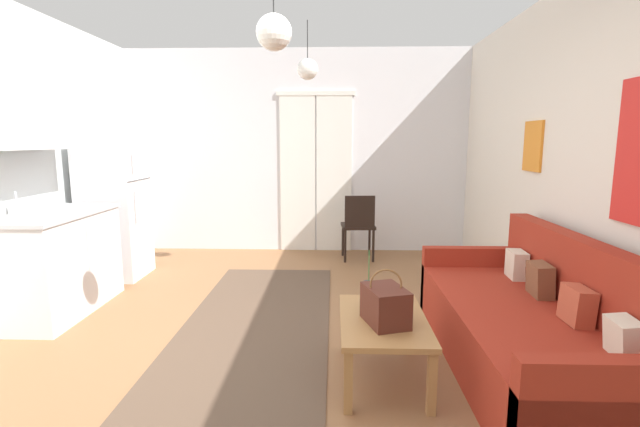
# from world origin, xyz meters

# --- Properties ---
(ground_plane) EXTENTS (5.28, 7.26, 0.10)m
(ground_plane) POSITION_xyz_m (0.00, 0.00, -0.05)
(ground_plane) COLOR #8E603D
(wall_back) EXTENTS (4.88, 0.13, 2.77)m
(wall_back) POSITION_xyz_m (0.01, 3.38, 1.37)
(wall_back) COLOR silver
(wall_back) RESTS_ON ground_plane
(wall_right) EXTENTS (0.12, 6.86, 2.77)m
(wall_right) POSITION_xyz_m (2.39, -0.00, 1.39)
(wall_right) COLOR silver
(wall_right) RESTS_ON ground_plane
(area_rug) EXTENTS (1.22, 3.04, 0.01)m
(area_rug) POSITION_xyz_m (-0.12, 0.74, 0.01)
(area_rug) COLOR brown
(area_rug) RESTS_ON ground_plane
(couch) EXTENTS (0.91, 2.19, 0.90)m
(couch) POSITION_xyz_m (1.87, -0.03, 0.28)
(couch) COLOR maroon
(couch) RESTS_ON ground_plane
(coffee_table) EXTENTS (0.55, 0.87, 0.41)m
(coffee_table) POSITION_xyz_m (0.84, -0.18, 0.36)
(coffee_table) COLOR #A87542
(coffee_table) RESTS_ON ground_plane
(bamboo_vase) EXTENTS (0.07, 0.07, 0.39)m
(bamboo_vase) POSITION_xyz_m (0.76, 0.04, 0.50)
(bamboo_vase) COLOR #2D2D33
(bamboo_vase) RESTS_ON coffee_table
(handbag) EXTENTS (0.30, 0.36, 0.35)m
(handbag) POSITION_xyz_m (0.85, -0.26, 0.53)
(handbag) COLOR #512319
(handbag) RESTS_ON coffee_table
(refrigerator) EXTENTS (0.63, 0.61, 1.62)m
(refrigerator) POSITION_xyz_m (-1.94, 2.00, 0.81)
(refrigerator) COLOR white
(refrigerator) RESTS_ON ground_plane
(kitchen_counter) EXTENTS (0.63, 1.22, 2.11)m
(kitchen_counter) POSITION_xyz_m (-1.99, 0.90, 0.80)
(kitchen_counter) COLOR silver
(kitchen_counter) RESTS_ON ground_plane
(accent_chair) EXTENTS (0.45, 0.43, 0.86)m
(accent_chair) POSITION_xyz_m (0.84, 2.78, 0.49)
(accent_chair) COLOR black
(accent_chair) RESTS_ON ground_plane
(pendant_lamp_near) EXTENTS (0.22, 0.22, 0.68)m
(pendant_lamp_near) POSITION_xyz_m (0.15, -0.01, 2.20)
(pendant_lamp_near) COLOR black
(pendant_lamp_far) EXTENTS (0.22, 0.22, 0.60)m
(pendant_lamp_far) POSITION_xyz_m (0.24, 1.97, 2.28)
(pendant_lamp_far) COLOR black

